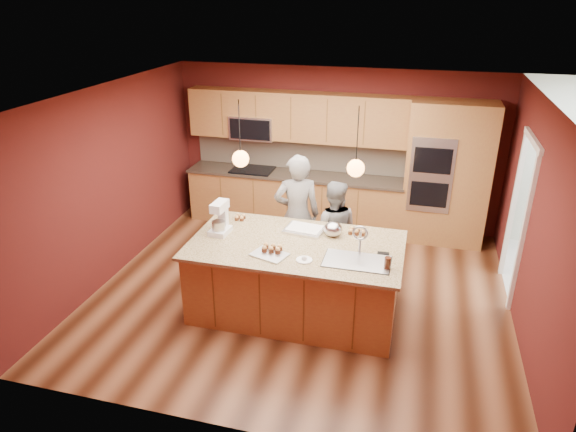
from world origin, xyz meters
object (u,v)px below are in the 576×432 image
(person_right, at_px, (333,230))
(stand_mixer, at_px, (220,220))
(island, at_px, (297,277))
(person_left, at_px, (297,215))
(mixing_bowl, at_px, (333,229))

(person_right, relative_size, stand_mixer, 3.44)
(island, height_order, person_left, person_left)
(person_left, relative_size, stand_mixer, 4.23)
(person_right, distance_m, mixing_bowl, 0.73)
(person_left, xyz_separation_m, mixing_bowl, (0.63, -0.65, 0.16))
(mixing_bowl, bearing_deg, person_right, 99.34)
(island, xyz_separation_m, person_right, (0.28, 0.99, 0.24))
(person_left, relative_size, person_right, 1.23)
(person_left, height_order, stand_mixer, person_left)
(person_right, bearing_deg, mixing_bowl, 93.83)
(island, height_order, mixing_bowl, island)
(island, distance_m, mixing_bowl, 0.76)
(island, relative_size, person_right, 1.79)
(person_right, xyz_separation_m, stand_mixer, (-1.30, -0.93, 0.42))
(stand_mixer, bearing_deg, person_left, 54.08)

